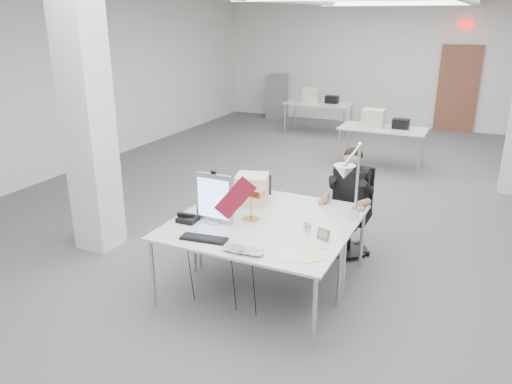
% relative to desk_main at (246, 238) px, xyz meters
% --- Properties ---
extents(room_shell, '(10.04, 14.04, 3.24)m').
position_rel_desk_main_xyz_m(room_shell, '(0.04, 2.63, 0.95)').
color(room_shell, '#505052').
rests_on(room_shell, ground).
extents(desk_main, '(1.80, 0.90, 0.02)m').
position_rel_desk_main_xyz_m(desk_main, '(0.00, 0.00, 0.00)').
color(desk_main, silver).
rests_on(desk_main, room_shell).
extents(desk_second, '(1.80, 0.90, 0.02)m').
position_rel_desk_main_xyz_m(desk_second, '(0.00, 0.90, 0.00)').
color(desk_second, silver).
rests_on(desk_second, room_shell).
extents(bg_desk_a, '(1.60, 0.80, 0.02)m').
position_rel_desk_main_xyz_m(bg_desk_a, '(0.20, 5.50, 0.00)').
color(bg_desk_a, silver).
rests_on(bg_desk_a, room_shell).
extents(bg_desk_b, '(1.60, 0.80, 0.02)m').
position_rel_desk_main_xyz_m(bg_desk_b, '(-1.80, 7.70, 0.00)').
color(bg_desk_b, silver).
rests_on(bg_desk_b, room_shell).
extents(filing_cabinet, '(0.45, 0.55, 1.20)m').
position_rel_desk_main_xyz_m(filing_cabinet, '(-3.50, 9.15, -0.14)').
color(filing_cabinet, gray).
rests_on(filing_cabinet, room_shell).
extents(office_chair, '(0.55, 0.55, 1.01)m').
position_rel_desk_main_xyz_m(office_chair, '(0.61, 1.60, -0.24)').
color(office_chair, black).
rests_on(office_chair, room_shell).
extents(seated_person, '(0.60, 0.71, 0.99)m').
position_rel_desk_main_xyz_m(seated_person, '(0.61, 1.55, 0.16)').
color(seated_person, black).
rests_on(seated_person, office_chair).
extents(monitor, '(0.42, 0.05, 0.51)m').
position_rel_desk_main_xyz_m(monitor, '(-0.46, 0.22, 0.27)').
color(monitor, '#B0AFB4').
rests_on(monitor, desk_main).
extents(pennant, '(0.41, 0.15, 0.47)m').
position_rel_desk_main_xyz_m(pennant, '(-0.20, 0.18, 0.32)').
color(pennant, maroon).
rests_on(pennant, monitor).
extents(keyboard, '(0.46, 0.21, 0.02)m').
position_rel_desk_main_xyz_m(keyboard, '(-0.34, -0.22, 0.02)').
color(keyboard, black).
rests_on(keyboard, desk_main).
extents(laptop, '(0.37, 0.25, 0.03)m').
position_rel_desk_main_xyz_m(laptop, '(0.12, -0.35, 0.03)').
color(laptop, silver).
rests_on(laptop, desk_main).
extents(mouse, '(0.11, 0.08, 0.04)m').
position_rel_desk_main_xyz_m(mouse, '(0.28, -0.31, 0.03)').
color(mouse, '#ABACB0').
rests_on(mouse, desk_main).
extents(bankers_lamp, '(0.35, 0.18, 0.38)m').
position_rel_desk_main_xyz_m(bankers_lamp, '(-0.15, 0.42, 0.20)').
color(bankers_lamp, gold).
rests_on(bankers_lamp, desk_main).
extents(desk_phone, '(0.20, 0.18, 0.05)m').
position_rel_desk_main_xyz_m(desk_phone, '(-0.71, 0.09, 0.04)').
color(desk_phone, black).
rests_on(desk_phone, desk_main).
extents(picture_frame_left, '(0.14, 0.08, 0.11)m').
position_rel_desk_main_xyz_m(picture_frame_left, '(-0.63, 0.37, 0.07)').
color(picture_frame_left, '#946340').
rests_on(picture_frame_left, desk_main).
extents(picture_frame_right, '(0.14, 0.08, 0.11)m').
position_rel_desk_main_xyz_m(picture_frame_right, '(0.69, 0.26, 0.07)').
color(picture_frame_right, olive).
rests_on(picture_frame_right, desk_main).
extents(desk_clock, '(0.09, 0.05, 0.09)m').
position_rel_desk_main_xyz_m(desk_clock, '(0.48, 0.39, 0.06)').
color(desk_clock, '#B3B2B7').
rests_on(desk_clock, desk_main).
extents(paper_stack_a, '(0.31, 0.33, 0.01)m').
position_rel_desk_main_xyz_m(paper_stack_a, '(0.53, -0.18, 0.02)').
color(paper_stack_a, silver).
rests_on(paper_stack_a, desk_main).
extents(paper_stack_b, '(0.27, 0.27, 0.01)m').
position_rel_desk_main_xyz_m(paper_stack_b, '(0.71, -0.16, 0.02)').
color(paper_stack_b, '#FFE498').
rests_on(paper_stack_b, desk_main).
extents(paper_stack_c, '(0.24, 0.24, 0.01)m').
position_rel_desk_main_xyz_m(paper_stack_c, '(0.69, 0.13, 0.02)').
color(paper_stack_c, silver).
rests_on(paper_stack_c, desk_main).
extents(beige_monitor, '(0.42, 0.41, 0.33)m').
position_rel_desk_main_xyz_m(beige_monitor, '(-0.35, 0.87, 0.18)').
color(beige_monitor, beige).
rests_on(beige_monitor, desk_second).
extents(architect_lamp, '(0.31, 0.68, 0.84)m').
position_rel_desk_main_xyz_m(architect_lamp, '(0.84, 0.63, 0.43)').
color(architect_lamp, silver).
rests_on(architect_lamp, desk_second).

